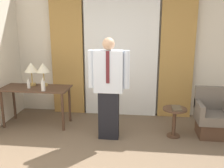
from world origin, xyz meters
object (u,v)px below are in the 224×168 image
at_px(bottle_by_lamp, 43,86).
at_px(side_table, 174,117).
at_px(person, 109,86).
at_px(armchair, 212,118).
at_px(desk, 36,93).
at_px(book, 177,108).
at_px(table_lamp_left, 31,68).
at_px(bottle_near_edge, 29,84).
at_px(table_lamp_right, 43,69).

distance_m(bottle_by_lamp, side_table, 2.40).
bearing_deg(person, armchair, 9.67).
xyz_separation_m(armchair, side_table, (-0.67, -0.13, 0.03)).
height_order(desk, book, desk).
relative_size(table_lamp_left, bottle_near_edge, 2.41).
height_order(table_lamp_right, bottle_near_edge, table_lamp_right).
bearing_deg(table_lamp_right, bottle_by_lamp, -71.22).
bearing_deg(book, table_lamp_right, 170.89).
relative_size(bottle_by_lamp, armchair, 0.27).
relative_size(bottle_by_lamp, person, 0.13).
height_order(person, side_table, person).
height_order(table_lamp_left, side_table, table_lamp_left).
height_order(table_lamp_right, bottle_by_lamp, table_lamp_right).
xyz_separation_m(desk, bottle_near_edge, (-0.10, -0.06, 0.18)).
distance_m(table_lamp_left, table_lamp_right, 0.24).
xyz_separation_m(desk, book, (2.61, -0.26, -0.11)).
bearing_deg(person, table_lamp_right, 157.42).
bearing_deg(table_lamp_right, book, -9.11).
xyz_separation_m(table_lamp_right, bottle_near_edge, (-0.22, -0.20, -0.26)).
bearing_deg(armchair, desk, 177.98).
xyz_separation_m(table_lamp_left, bottle_by_lamp, (0.36, -0.35, -0.24)).
bearing_deg(bottle_near_edge, side_table, -3.81).
height_order(bottle_near_edge, person, person).
height_order(desk, table_lamp_left, table_lamp_left).
relative_size(desk, bottle_by_lamp, 5.57).
xyz_separation_m(bottle_by_lamp, person, (1.22, -0.21, 0.09)).
distance_m(desk, person, 1.55).
distance_m(armchair, book, 0.69).
distance_m(table_lamp_left, armchair, 3.47).
bearing_deg(person, side_table, 8.95).
bearing_deg(armchair, side_table, -169.12).
xyz_separation_m(desk, table_lamp_left, (-0.12, 0.14, 0.45)).
bearing_deg(table_lamp_left, bottle_by_lamp, -44.17).
xyz_separation_m(armchair, book, (-0.64, -0.15, 0.21)).
bearing_deg(armchair, table_lamp_right, 175.40).
height_order(bottle_near_edge, armchair, bottle_near_edge).
height_order(armchair, side_table, armchair).
xyz_separation_m(table_lamp_left, armchair, (3.37, -0.25, -0.76)).
xyz_separation_m(person, side_table, (1.13, 0.18, -0.58)).
distance_m(person, side_table, 1.28).
distance_m(bottle_near_edge, side_table, 2.74).
height_order(person, armchair, person).
xyz_separation_m(bottle_near_edge, book, (2.71, -0.20, -0.29)).
relative_size(person, side_table, 3.32).
bearing_deg(side_table, table_lamp_left, 172.01).
bearing_deg(desk, table_lamp_right, 48.66).
xyz_separation_m(bottle_near_edge, armchair, (3.36, -0.05, -0.50)).
relative_size(desk, table_lamp_left, 2.87).
xyz_separation_m(bottle_near_edge, person, (1.56, -0.36, 0.11)).
height_order(person, book, person).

